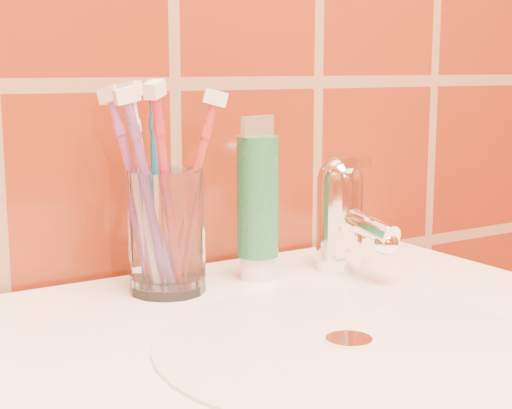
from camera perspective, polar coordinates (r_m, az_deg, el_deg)
glass_tumbler at (r=0.73m, az=-6.51°, el=-1.97°), size 0.08×0.08×0.12m
toothpaste_tube at (r=0.77m, az=0.12°, el=0.04°), size 0.05×0.04×0.16m
faucet at (r=0.81m, az=6.32°, el=-0.41°), size 0.05×0.11×0.12m
toothbrush_0 at (r=0.74m, az=-8.71°, el=0.93°), size 0.10×0.13×0.21m
toothbrush_1 at (r=0.71m, az=-6.53°, el=0.86°), size 0.10×0.10×0.21m
toothbrush_2 at (r=0.71m, az=-7.74°, el=0.70°), size 0.07×0.07×0.20m
toothbrush_3 at (r=0.75m, az=-7.31°, el=1.27°), size 0.08×0.10×0.21m
toothbrush_4 at (r=0.74m, az=-4.73°, el=0.93°), size 0.11×0.10×0.20m
toothbrush_5 at (r=0.73m, az=-8.02°, el=1.05°), size 0.08×0.09×0.21m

